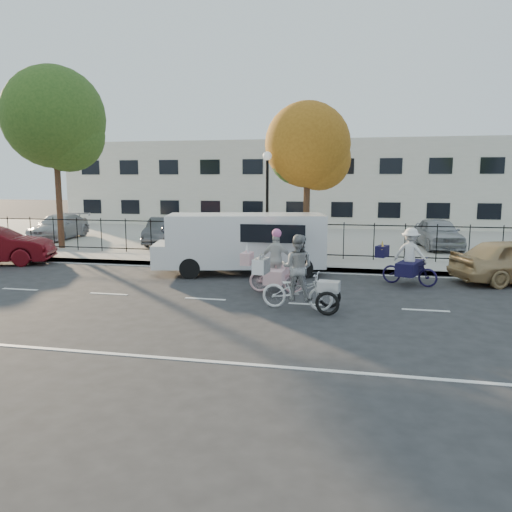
% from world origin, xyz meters
% --- Properties ---
extents(ground, '(120.00, 120.00, 0.00)m').
position_xyz_m(ground, '(0.00, 0.00, 0.00)').
color(ground, '#333334').
extents(road_markings, '(60.00, 9.52, 0.01)m').
position_xyz_m(road_markings, '(0.00, 0.00, 0.01)').
color(road_markings, silver).
rests_on(road_markings, ground).
extents(curb, '(60.00, 0.10, 0.15)m').
position_xyz_m(curb, '(0.00, 5.05, 0.07)').
color(curb, '#A8A399').
rests_on(curb, ground).
extents(sidewalk, '(60.00, 2.20, 0.15)m').
position_xyz_m(sidewalk, '(0.00, 6.10, 0.07)').
color(sidewalk, '#A8A399').
rests_on(sidewalk, ground).
extents(parking_lot, '(60.00, 15.60, 0.15)m').
position_xyz_m(parking_lot, '(0.00, 15.00, 0.07)').
color(parking_lot, '#A8A399').
rests_on(parking_lot, ground).
extents(iron_fence, '(58.00, 0.06, 1.50)m').
position_xyz_m(iron_fence, '(0.00, 7.20, 0.90)').
color(iron_fence, black).
rests_on(iron_fence, sidewalk).
extents(building, '(34.00, 10.00, 6.00)m').
position_xyz_m(building, '(0.00, 25.00, 3.00)').
color(building, silver).
rests_on(building, ground).
extents(lamppost, '(0.36, 0.36, 4.33)m').
position_xyz_m(lamppost, '(0.50, 6.80, 3.11)').
color(lamppost, black).
rests_on(lamppost, sidewalk).
extents(street_sign, '(0.85, 0.06, 1.80)m').
position_xyz_m(street_sign, '(-1.85, 6.80, 1.42)').
color(street_sign, black).
rests_on(street_sign, sidewalk).
extents(zebra_trike, '(2.32, 0.99, 1.98)m').
position_xyz_m(zebra_trike, '(2.71, -0.55, 0.76)').
color(zebra_trike, white).
rests_on(zebra_trike, ground).
extents(unicorn_bike, '(1.91, 1.33, 1.94)m').
position_xyz_m(unicorn_bike, '(1.82, 1.20, 0.72)').
color(unicorn_bike, beige).
rests_on(unicorn_bike, ground).
extents(bull_bike, '(2.04, 1.45, 1.85)m').
position_xyz_m(bull_bike, '(5.83, 3.21, 0.74)').
color(bull_bike, '#161038').
rests_on(bull_bike, ground).
extents(white_van, '(6.41, 3.27, 2.14)m').
position_xyz_m(white_van, '(0.14, 4.05, 1.18)').
color(white_van, white).
rests_on(white_van, ground).
extents(pedestrian, '(0.62, 0.44, 1.60)m').
position_xyz_m(pedestrian, '(-3.86, 6.80, 0.95)').
color(pedestrian, black).
rests_on(pedestrian, sidewalk).
extents(lot_car_a, '(2.28, 4.72, 1.32)m').
position_xyz_m(lot_car_a, '(-11.87, 11.04, 0.81)').
color(lot_car_a, '#A4A7AB').
rests_on(lot_car_a, parking_lot).
extents(lot_car_b, '(3.26, 4.90, 1.25)m').
position_xyz_m(lot_car_b, '(-2.87, 10.04, 0.77)').
color(lot_car_b, white).
rests_on(lot_car_b, parking_lot).
extents(lot_car_c, '(2.17, 4.20, 1.32)m').
position_xyz_m(lot_car_c, '(-5.44, 10.19, 0.81)').
color(lot_car_c, '#505258').
rests_on(lot_car_c, parking_lot).
extents(lot_car_d, '(2.15, 4.35, 1.42)m').
position_xyz_m(lot_car_d, '(7.84, 11.42, 0.86)').
color(lot_car_d, '#A0A2A7').
rests_on(lot_car_d, parking_lot).
extents(tree_west, '(4.63, 4.63, 8.49)m').
position_xyz_m(tree_west, '(-9.50, 7.88, 5.95)').
color(tree_west, '#442D1D').
rests_on(tree_west, ground).
extents(tree_mid, '(3.63, 3.61, 6.62)m').
position_xyz_m(tree_mid, '(2.10, 8.26, 4.63)').
color(tree_mid, '#442D1D').
rests_on(tree_mid, ground).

